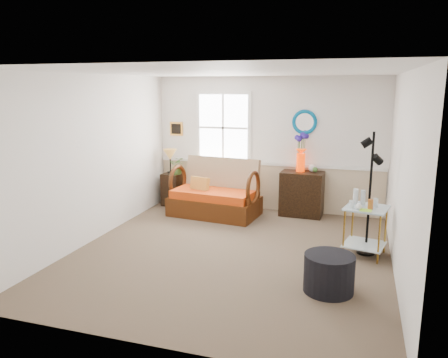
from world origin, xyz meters
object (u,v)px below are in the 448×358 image
(cabinet, at_px, (302,194))
(side_table, at_px, (365,231))
(floor_lamp, at_px, (370,194))
(ottoman, at_px, (329,273))
(loveseat, at_px, (215,188))
(lamp_stand, at_px, (173,189))

(cabinet, xyz_separation_m, side_table, (1.14, -1.77, -0.06))
(cabinet, distance_m, side_table, 2.10)
(cabinet, distance_m, floor_lamp, 2.11)
(cabinet, xyz_separation_m, ottoman, (0.74, -3.10, -0.19))
(loveseat, distance_m, cabinet, 1.66)
(ottoman, bearing_deg, loveseat, 131.70)
(lamp_stand, distance_m, cabinet, 2.64)
(loveseat, height_order, side_table, loveseat)
(side_table, bearing_deg, floor_lamp, 68.69)
(side_table, distance_m, ottoman, 1.40)
(loveseat, relative_size, floor_lamp, 0.91)
(floor_lamp, bearing_deg, lamp_stand, 147.71)
(lamp_stand, bearing_deg, side_table, -24.32)
(cabinet, relative_size, side_table, 1.16)
(lamp_stand, height_order, floor_lamp, floor_lamp)
(side_table, bearing_deg, ottoman, -106.86)
(loveseat, relative_size, cabinet, 1.94)
(loveseat, bearing_deg, ottoman, -42.27)
(floor_lamp, bearing_deg, ottoman, -116.24)
(loveseat, distance_m, side_table, 3.00)
(lamp_stand, relative_size, floor_lamp, 0.37)
(lamp_stand, xyz_separation_m, ottoman, (3.38, -3.04, -0.10))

